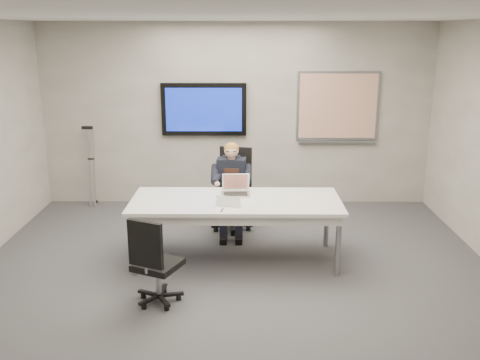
{
  "coord_description": "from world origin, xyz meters",
  "views": [
    {
      "loc": [
        0.09,
        -5.21,
        2.66
      ],
      "look_at": [
        0.06,
        0.88,
        0.96
      ],
      "focal_mm": 40.0,
      "sensor_mm": 36.0,
      "label": 1
    }
  ],
  "objects_px": {
    "office_chair_near": "(156,277)",
    "seated_person": "(231,199)",
    "conference_table": "(236,207)",
    "office_chair_far": "(233,204)",
    "laptop": "(236,189)"
  },
  "relations": [
    {
      "from": "office_chair_near",
      "to": "seated_person",
      "type": "relative_size",
      "value": 0.75
    },
    {
      "from": "office_chair_far",
      "to": "office_chair_near",
      "type": "bearing_deg",
      "value": -95.2
    },
    {
      "from": "office_chair_far",
      "to": "laptop",
      "type": "height_order",
      "value": "office_chair_far"
    },
    {
      "from": "conference_table",
      "to": "office_chair_far",
      "type": "bearing_deg",
      "value": 93.32
    },
    {
      "from": "office_chair_far",
      "to": "laptop",
      "type": "distance_m",
      "value": 0.95
    },
    {
      "from": "office_chair_near",
      "to": "seated_person",
      "type": "bearing_deg",
      "value": -86.36
    },
    {
      "from": "conference_table",
      "to": "office_chair_far",
      "type": "distance_m",
      "value": 1.11
    },
    {
      "from": "office_chair_far",
      "to": "seated_person",
      "type": "distance_m",
      "value": 0.29
    },
    {
      "from": "conference_table",
      "to": "laptop",
      "type": "relative_size",
      "value": 7.14
    },
    {
      "from": "conference_table",
      "to": "seated_person",
      "type": "bearing_deg",
      "value": 95.05
    },
    {
      "from": "office_chair_near",
      "to": "seated_person",
      "type": "height_order",
      "value": "seated_person"
    },
    {
      "from": "conference_table",
      "to": "laptop",
      "type": "distance_m",
      "value": 0.28
    },
    {
      "from": "office_chair_near",
      "to": "laptop",
      "type": "height_order",
      "value": "laptop"
    },
    {
      "from": "seated_person",
      "to": "laptop",
      "type": "distance_m",
      "value": 0.66
    },
    {
      "from": "office_chair_far",
      "to": "seated_person",
      "type": "xyz_separation_m",
      "value": [
        -0.01,
        -0.24,
        0.15
      ]
    }
  ]
}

